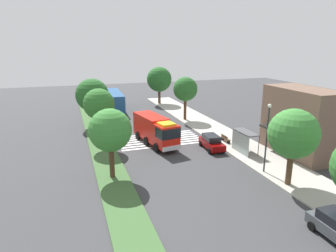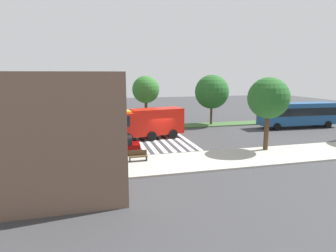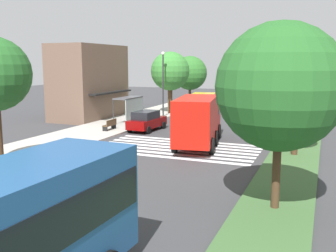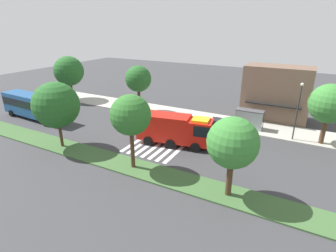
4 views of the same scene
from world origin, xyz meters
name	(u,v)px [view 1 (image 1 of 4)]	position (x,y,z in m)	size (l,w,h in m)	color
ground_plane	(159,140)	(0.00, 0.00, 0.00)	(120.00, 120.00, 0.00)	#38383A
sidewalk	(218,133)	(0.00, 8.83, 0.07)	(60.00, 5.37, 0.14)	#ADA89E
median_strip	(101,145)	(0.00, -7.65, 0.07)	(60.00, 3.00, 0.14)	#3D6033
crosswalk	(159,140)	(0.03, 0.00, 0.01)	(5.85, 11.06, 0.01)	silver
fire_truck	(156,130)	(1.83, -0.97, 1.99)	(9.01, 3.92, 3.51)	red
parked_car_west	(212,142)	(5.54, 4.95, 0.88)	(4.42, 2.17, 1.73)	#720505
transit_bus	(115,100)	(-20.33, -2.77, 2.08)	(11.49, 3.24, 3.51)	navy
bus_stop_shelter	(243,138)	(8.00, 7.70, 1.89)	(3.50, 1.40, 2.46)	#4C4C51
bench_near_shelter	(225,138)	(4.00, 7.69, 0.59)	(1.60, 0.50, 0.90)	#4C3823
street_lamp	(267,133)	(13.49, 6.75, 4.11)	(0.36, 0.36, 6.81)	#2D2D30
storefront_building	(301,122)	(10.22, 13.75, 3.82)	(8.94, 5.27, 7.64)	brown
sidewalk_tree_far_west	(159,79)	(-23.51, 7.15, 5.21)	(5.16, 5.16, 7.67)	#513823
sidewalk_tree_west	(185,89)	(-8.77, 7.15, 5.20)	(3.97, 3.97, 7.08)	#47301E
sidewalk_tree_east	(293,134)	(16.49, 7.15, 4.84)	(4.37, 4.37, 6.92)	#513823
median_tree_far_west	(92,95)	(-9.24, -7.65, 4.94)	(4.95, 4.95, 7.28)	#47301E
median_tree_west	(99,104)	(0.53, -7.65, 5.37)	(3.74, 3.74, 7.14)	#47301E
median_tree_center	(110,131)	(9.90, -7.65, 4.70)	(3.98, 3.98, 6.59)	#47301E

